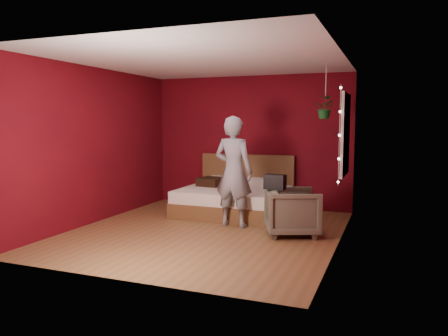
# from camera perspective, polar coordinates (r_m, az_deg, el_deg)

# --- Properties ---
(floor) EXTENTS (4.50, 4.50, 0.00)m
(floor) POSITION_cam_1_polar(r_m,az_deg,el_deg) (6.84, -2.42, -8.29)
(floor) COLOR brown
(floor) RESTS_ON ground
(room_walls) EXTENTS (4.04, 4.54, 2.62)m
(room_walls) POSITION_cam_1_polar(r_m,az_deg,el_deg) (6.63, -2.48, 5.92)
(room_walls) COLOR #5E0911
(room_walls) RESTS_ON ground
(window) EXTENTS (0.05, 0.97, 1.27)m
(window) POSITION_cam_1_polar(r_m,az_deg,el_deg) (7.01, 15.54, 4.24)
(window) COLOR white
(window) RESTS_ON room_walls
(fairy_lights) EXTENTS (0.04, 0.04, 1.45)m
(fairy_lights) POSITION_cam_1_polar(r_m,az_deg,el_deg) (6.49, 14.85, 4.14)
(fairy_lights) COLOR silver
(fairy_lights) RESTS_ON room_walls
(bed) EXTENTS (1.91, 1.62, 1.05)m
(bed) POSITION_cam_1_polar(r_m,az_deg,el_deg) (8.14, 1.50, -4.01)
(bed) COLOR brown
(bed) RESTS_ON ground
(person) EXTENTS (0.70, 0.50, 1.79)m
(person) POSITION_cam_1_polar(r_m,az_deg,el_deg) (7.03, 1.26, -0.48)
(person) COLOR gray
(person) RESTS_ON ground
(armchair) EXTENTS (1.00, 0.98, 0.70)m
(armchair) POSITION_cam_1_polar(r_m,az_deg,el_deg) (6.65, 8.92, -5.66)
(armchair) COLOR #6A6754
(armchair) RESTS_ON ground
(handbag) EXTENTS (0.32, 0.19, 0.22)m
(handbag) POSITION_cam_1_polar(r_m,az_deg,el_deg) (6.47, 6.68, -1.81)
(handbag) COLOR black
(handbag) RESTS_ON armchair
(throw_pillow) EXTENTS (0.50, 0.50, 0.16)m
(throw_pillow) POSITION_cam_1_polar(r_m,az_deg,el_deg) (8.35, -1.67, -1.80)
(throw_pillow) COLOR black
(throw_pillow) RESTS_ON bed
(hanging_plant) EXTENTS (0.40, 0.38, 0.86)m
(hanging_plant) POSITION_cam_1_polar(r_m,az_deg,el_deg) (7.34, 13.09, 7.68)
(hanging_plant) COLOR silver
(hanging_plant) RESTS_ON room_walls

